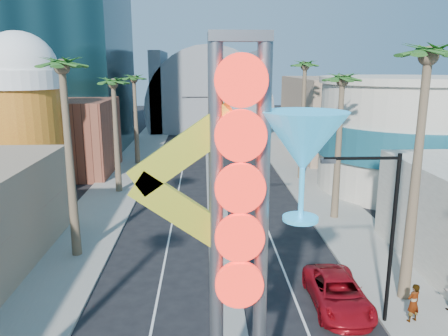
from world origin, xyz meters
TOP-DOWN VIEW (x-y plane):
  - sidewalk_west at (-9.50, 35.00)m, footprint 5.00×100.00m
  - sidewalk_east at (9.50, 35.00)m, footprint 5.00×100.00m
  - median at (0.00, 38.00)m, footprint 1.60×84.00m
  - brick_filler_west at (-16.00, 38.00)m, footprint 10.00×10.00m
  - filler_east at (16.00, 48.00)m, footprint 10.00×20.00m
  - beer_mug at (-17.00, 30.00)m, footprint 7.00×7.00m
  - turquoise_building at (18.00, 30.00)m, footprint 16.60×16.60m
  - canopy at (0.00, 72.00)m, footprint 22.00×16.00m
  - neon_sign at (0.82, 2.96)m, footprint 6.53×2.60m
  - streetlight_0 at (0.55, 20.00)m, footprint 3.79×0.25m
  - streetlight_1 at (-0.55, 44.00)m, footprint 3.79×0.25m
  - streetlight_2 at (6.72, 8.00)m, footprint 3.45×0.25m
  - palm_1 at (-9.00, 16.00)m, footprint 2.40×2.40m
  - palm_2 at (-9.00, 30.00)m, footprint 2.40×2.40m
  - palm_3 at (-9.00, 42.00)m, footprint 2.40×2.40m
  - palm_5 at (9.00, 10.00)m, footprint 2.40×2.40m
  - palm_6 at (9.00, 22.00)m, footprint 2.40×2.40m
  - palm_7 at (9.00, 34.00)m, footprint 2.40×2.40m
  - red_pickup at (5.41, 9.45)m, footprint 2.60×5.52m
  - pedestrian_a at (8.41, 7.87)m, footprint 0.79×0.65m

SIDE VIEW (x-z plane):
  - sidewalk_west at x=-9.50m, z-range 0.00..0.15m
  - sidewalk_east at x=9.50m, z-range 0.00..0.15m
  - median at x=0.00m, z-range 0.00..0.15m
  - red_pickup at x=5.41m, z-range 0.00..1.52m
  - pedestrian_a at x=8.41m, z-range 0.15..2.00m
  - brick_filler_west at x=-16.00m, z-range 0.00..8.00m
  - canopy at x=0.00m, z-range -6.69..15.31m
  - streetlight_2 at x=6.72m, z-range 0.83..8.83m
  - streetlight_0 at x=0.55m, z-range 0.88..8.88m
  - streetlight_1 at x=-0.55m, z-range 0.88..8.88m
  - filler_east at x=16.00m, z-range 0.00..10.00m
  - turquoise_building at x=18.00m, z-range -0.05..10.55m
  - neon_sign at x=0.82m, z-range 1.03..13.58m
  - beer_mug at x=-17.00m, z-range 0.59..15.09m
  - palm_2 at x=-9.00m, z-range 3.88..15.08m
  - palm_3 at x=-9.00m, z-range 3.88..15.08m
  - palm_6 at x=9.00m, z-range 4.08..15.78m
  - palm_1 at x=-9.00m, z-range 4.47..17.17m
  - palm_7 at x=9.00m, z-range 4.47..17.17m
  - palm_5 at x=9.00m, z-range 4.67..17.87m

